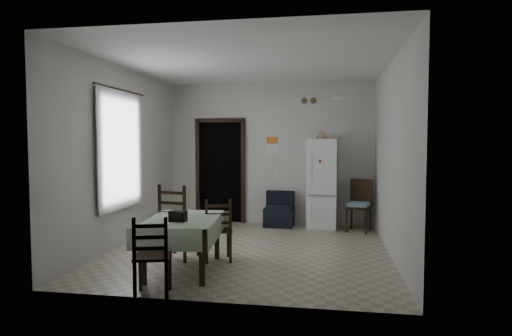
{
  "coord_description": "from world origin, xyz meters",
  "views": [
    {
      "loc": [
        1.18,
        -6.5,
        1.67
      ],
      "look_at": [
        0.0,
        0.5,
        1.25
      ],
      "focal_mm": 30.0,
      "sensor_mm": 36.0,
      "label": 1
    }
  ],
  "objects_px": {
    "dining_chair_far_right": "(218,229)",
    "corner_chair": "(359,206)",
    "navy_seat": "(279,209)",
    "dining_table": "(184,244)",
    "dining_chair_near_head": "(153,255)",
    "fridge": "(322,184)",
    "dining_chair_far_left": "(179,221)"
  },
  "relations": [
    {
      "from": "dining_table",
      "to": "navy_seat",
      "type": "bearing_deg",
      "value": 68.26
    },
    {
      "from": "dining_chair_far_right",
      "to": "corner_chair",
      "type": "bearing_deg",
      "value": -151.26
    },
    {
      "from": "fridge",
      "to": "corner_chair",
      "type": "distance_m",
      "value": 0.82
    },
    {
      "from": "dining_table",
      "to": "dining_chair_far_left",
      "type": "relative_size",
      "value": 1.24
    },
    {
      "from": "dining_chair_far_right",
      "to": "dining_chair_near_head",
      "type": "distance_m",
      "value": 1.52
    },
    {
      "from": "navy_seat",
      "to": "dining_table",
      "type": "height_order",
      "value": "dining_table"
    },
    {
      "from": "corner_chair",
      "to": "dining_chair_far_left",
      "type": "height_order",
      "value": "dining_chair_far_left"
    },
    {
      "from": "fridge",
      "to": "corner_chair",
      "type": "height_order",
      "value": "fridge"
    },
    {
      "from": "navy_seat",
      "to": "corner_chair",
      "type": "xyz_separation_m",
      "value": [
        1.53,
        -0.27,
        0.14
      ]
    },
    {
      "from": "navy_seat",
      "to": "dining_chair_near_head",
      "type": "bearing_deg",
      "value": -100.91
    },
    {
      "from": "navy_seat",
      "to": "dining_chair_far_left",
      "type": "xyz_separation_m",
      "value": [
        -1.16,
        -2.58,
        0.2
      ]
    },
    {
      "from": "dining_table",
      "to": "dining_chair_near_head",
      "type": "height_order",
      "value": "dining_chair_near_head"
    },
    {
      "from": "corner_chair",
      "to": "dining_table",
      "type": "distance_m",
      "value": 3.79
    },
    {
      "from": "dining_chair_far_right",
      "to": "dining_chair_near_head",
      "type": "bearing_deg",
      "value": 57.83
    },
    {
      "from": "fridge",
      "to": "dining_table",
      "type": "bearing_deg",
      "value": -114.13
    },
    {
      "from": "dining_chair_far_left",
      "to": "fridge",
      "type": "bearing_deg",
      "value": -117.84
    },
    {
      "from": "fridge",
      "to": "navy_seat",
      "type": "relative_size",
      "value": 2.53
    },
    {
      "from": "dining_chair_far_left",
      "to": "dining_chair_far_right",
      "type": "xyz_separation_m",
      "value": [
        0.58,
        -0.04,
        -0.09
      ]
    },
    {
      "from": "corner_chair",
      "to": "dining_chair_near_head",
      "type": "height_order",
      "value": "corner_chair"
    },
    {
      "from": "fridge",
      "to": "dining_chair_near_head",
      "type": "relative_size",
      "value": 1.96
    },
    {
      "from": "navy_seat",
      "to": "dining_chair_far_right",
      "type": "relative_size",
      "value": 0.77
    },
    {
      "from": "navy_seat",
      "to": "dining_chair_far_left",
      "type": "bearing_deg",
      "value": -112.51
    },
    {
      "from": "navy_seat",
      "to": "dining_chair_near_head",
      "type": "relative_size",
      "value": 0.77
    },
    {
      "from": "corner_chair",
      "to": "dining_chair_far_right",
      "type": "bearing_deg",
      "value": -114.5
    },
    {
      "from": "navy_seat",
      "to": "dining_chair_far_right",
      "type": "xyz_separation_m",
      "value": [
        -0.58,
        -2.62,
        0.1
      ]
    },
    {
      "from": "navy_seat",
      "to": "corner_chair",
      "type": "relative_size",
      "value": 0.71
    },
    {
      "from": "corner_chair",
      "to": "fridge",
      "type": "bearing_deg",
      "value": 176.06
    },
    {
      "from": "fridge",
      "to": "corner_chair",
      "type": "xyz_separation_m",
      "value": [
        0.68,
        -0.27,
        -0.38
      ]
    },
    {
      "from": "corner_chair",
      "to": "dining_table",
      "type": "height_order",
      "value": "corner_chair"
    },
    {
      "from": "fridge",
      "to": "navy_seat",
      "type": "height_order",
      "value": "fridge"
    },
    {
      "from": "dining_chair_far_right",
      "to": "dining_chair_near_head",
      "type": "relative_size",
      "value": 1.0
    },
    {
      "from": "corner_chair",
      "to": "dining_table",
      "type": "bearing_deg",
      "value": -112.34
    }
  ]
}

